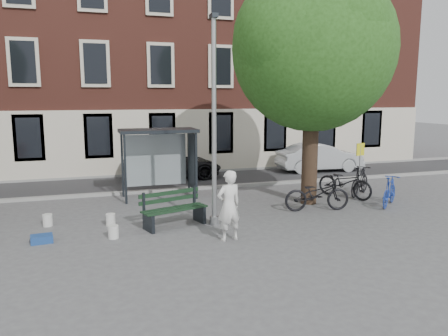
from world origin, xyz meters
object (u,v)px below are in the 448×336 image
bike_b (389,191)px  lamppost (214,132)px  bus_shelter (168,147)px  painter (229,206)px  bike_d (360,181)px  car_dark (172,165)px  notice_sign (360,157)px  car_silver (320,157)px  bike_c (345,182)px  bench (174,211)px  bike_a (317,194)px

bike_b → lamppost: bearing=52.6°
bus_shelter → painter: bearing=-84.5°
painter → bike_d: bearing=-163.2°
lamppost → car_dark: bearing=88.3°
bike_b → notice_sign: notice_sign is taller
bike_b → car_silver: (1.43, 7.28, 0.19)m
lamppost → bike_d: 7.15m
bus_shelter → car_dark: bearing=77.3°
bike_b → bike_c: bike_c is taller
bench → bike_d: (7.71, 1.83, 0.11)m
bike_b → car_dark: car_dark is taller
bench → notice_sign: 7.73m
bus_shelter → car_silver: (8.54, 3.43, -1.19)m
painter → car_silver: painter is taller
bike_c → bike_b: bearing=-91.8°
car_dark → car_silver: 7.70m
lamppost → bike_c: size_ratio=2.70×
lamppost → painter: 2.41m
bike_b → notice_sign: (-0.22, 1.51, 1.01)m
lamppost → bike_c: lamppost is taller
bench → bike_d: bike_d is taller
painter → car_silver: size_ratio=0.43×
bus_shelter → notice_sign: 7.29m
bus_shelter → painter: (0.55, -5.67, -0.97)m
car_dark → bike_c: bearing=-136.3°
bench → bus_shelter: bearing=64.1°
bench → notice_sign: size_ratio=1.00×
lamppost → bus_shelter: lamppost is taller
bus_shelter → car_dark: 4.04m
bike_a → bike_d: bearing=-50.4°
bench → bike_b: size_ratio=1.16×
bike_a → notice_sign: bearing=-52.4°
painter → bike_d: 7.48m
bike_b → bike_d: (0.00, 1.75, 0.04)m
bus_shelter → bike_d: size_ratio=1.49×
lamppost → bike_a: 4.36m
bike_c → car_dark: (-5.51, 5.96, 0.05)m
lamppost → car_dark: 8.14m
bus_shelter → bike_d: bus_shelter is taller
lamppost → bike_a: bearing=7.0°
painter → bike_b: 6.82m
lamppost → bike_a: lamppost is taller
car_dark → notice_sign: 8.62m
bike_b → bike_a: bearing=46.2°
bench → bike_a: bike_a is taller
lamppost → bench: bearing=171.5°
bench → car_dark: (1.44, 7.67, 0.18)m
painter → bus_shelter: bearing=-96.2°
painter → car_dark: 9.42m
bus_shelter → car_dark: size_ratio=0.61×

